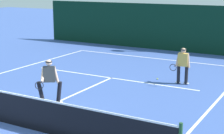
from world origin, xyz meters
TOP-DOWN VIEW (x-y plane):
  - ground_plane at (0.00, 0.00)m, footprint 80.00×80.00m
  - court_line_baseline_far at (0.00, 11.42)m, footprint 10.08×0.10m
  - court_line_service at (0.00, 6.37)m, footprint 8.21×0.10m
  - court_line_centre at (0.00, 3.20)m, footprint 0.10×6.40m
  - tennis_net at (0.00, 0.00)m, footprint 11.04×0.09m
  - player_near at (-0.11, 2.13)m, footprint 0.84×1.04m
  - player_far at (3.15, 6.98)m, footprint 0.67×0.85m
  - tennis_ball at (1.95, 7.14)m, footprint 0.07×0.07m
  - back_fence_windscreen at (0.00, 14.23)m, footprint 18.95×0.12m

SIDE VIEW (x-z plane):
  - ground_plane at x=0.00m, z-range 0.00..0.00m
  - court_line_baseline_far at x=0.00m, z-range 0.00..0.01m
  - court_line_service at x=0.00m, z-range 0.00..0.01m
  - court_line_centre at x=0.00m, z-range 0.00..0.01m
  - tennis_ball at x=1.95m, z-range 0.00..0.07m
  - tennis_net at x=0.00m, z-range -0.03..1.08m
  - player_far at x=3.15m, z-range 0.08..1.65m
  - player_near at x=-0.11m, z-range 0.08..1.71m
  - back_fence_windscreen at x=0.00m, z-range 0.00..2.93m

